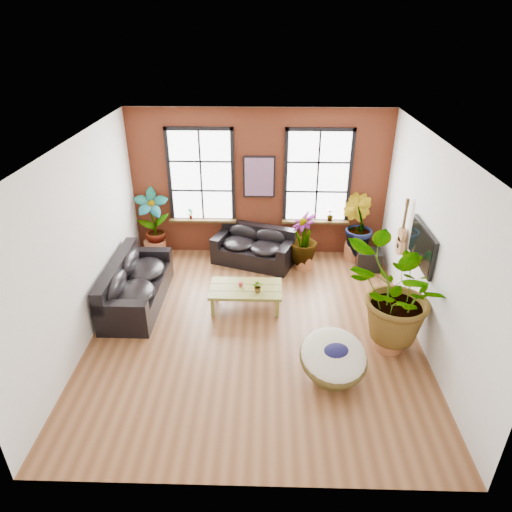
{
  "coord_description": "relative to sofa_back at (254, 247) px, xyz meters",
  "views": [
    {
      "loc": [
        0.21,
        -6.97,
        5.27
      ],
      "look_at": [
        0.0,
        0.6,
        1.25
      ],
      "focal_mm": 32.0,
      "sensor_mm": 36.0,
      "label": 1
    }
  ],
  "objects": [
    {
      "name": "floor_plant_right_wall",
      "position": [
        2.49,
        -3.13,
        0.7
      ],
      "size": [
        2.09,
        1.98,
        1.84
      ],
      "primitive_type": "imported",
      "rotation": [
        0.0,
        0.0,
        3.55
      ],
      "color": "#184913",
      "rests_on": "ground"
    },
    {
      "name": "sill_plant_left",
      "position": [
        -1.55,
        0.45,
        0.65
      ],
      "size": [
        0.17,
        0.17,
        0.27
      ],
      "primitive_type": "imported",
      "rotation": [
        0.0,
        0.0,
        0.79
      ],
      "color": "#184913",
      "rests_on": "room"
    },
    {
      "name": "floor_plant_mid",
      "position": [
        1.13,
        -0.23,
        0.36
      ],
      "size": [
        0.83,
        0.83,
        1.21
      ],
      "primitive_type": "imported",
      "rotation": [
        0.0,
        0.0,
        4.97
      ],
      "color": "#184913",
      "rests_on": "ground"
    },
    {
      "name": "pot_back_left",
      "position": [
        -2.45,
        0.29,
        -0.19
      ],
      "size": [
        0.56,
        0.56,
        0.39
      ],
      "rotation": [
        0.0,
        0.0,
        0.06
      ],
      "color": "#A25B35",
      "rests_on": "ground"
    },
    {
      "name": "pot_mid",
      "position": [
        1.16,
        -0.26,
        -0.22
      ],
      "size": [
        0.54,
        0.54,
        0.32
      ],
      "rotation": [
        0.0,
        0.0,
        -0.29
      ],
      "color": "#A25B35",
      "rests_on": "ground"
    },
    {
      "name": "media_box",
      "position": [
        2.67,
        -0.27,
        -0.15
      ],
      "size": [
        0.59,
        0.5,
        0.46
      ],
      "rotation": [
        0.0,
        0.0,
        -0.08
      ],
      "color": "black",
      "rests_on": "ground"
    },
    {
      "name": "room",
      "position": [
        0.1,
        -2.53,
        1.36
      ],
      "size": [
        6.04,
        6.54,
        3.54
      ],
      "color": "brown",
      "rests_on": "ground"
    },
    {
      "name": "poster",
      "position": [
        0.1,
        0.5,
        1.57
      ],
      "size": [
        0.74,
        0.06,
        0.98
      ],
      "color": "black",
      "rests_on": "room"
    },
    {
      "name": "tv_wall_unit",
      "position": [
        3.03,
        -2.08,
        1.16
      ],
      "size": [
        0.13,
        1.86,
        1.2
      ],
      "color": "black",
      "rests_on": "room"
    },
    {
      "name": "table_plant",
      "position": [
        0.14,
        -2.08,
        0.2
      ],
      "size": [
        0.23,
        0.2,
        0.24
      ],
      "primitive_type": "imported",
      "rotation": [
        0.0,
        0.0,
        0.05
      ],
      "color": "#184913",
      "rests_on": "coffee_table"
    },
    {
      "name": "pot_back_right",
      "position": [
        2.44,
        0.24,
        -0.19
      ],
      "size": [
        0.67,
        0.67,
        0.39
      ],
      "rotation": [
        0.0,
        0.0,
        0.3
      ],
      "color": "#A25B35",
      "rests_on": "ground"
    },
    {
      "name": "floor_plant_back_right",
      "position": [
        2.41,
        0.25,
        0.49
      ],
      "size": [
        1.0,
        1.02,
        1.45
      ],
      "primitive_type": "imported",
      "rotation": [
        0.0,
        0.0,
        2.27
      ],
      "color": "#184913",
      "rests_on": "ground"
    },
    {
      "name": "floor_plant_back_left",
      "position": [
        -2.43,
        0.29,
        0.54
      ],
      "size": [
        0.91,
        0.72,
        1.54
      ],
      "primitive_type": "imported",
      "rotation": [
        0.0,
        0.0,
        0.23
      ],
      "color": "#184913",
      "rests_on": "ground"
    },
    {
      "name": "sofa_back",
      "position": [
        0.0,
        0.0,
        0.0
      ],
      "size": [
        2.04,
        1.47,
        0.85
      ],
      "rotation": [
        0.0,
        0.0,
        -0.35
      ],
      "color": "black",
      "rests_on": "ground"
    },
    {
      "name": "sofa_left",
      "position": [
        -2.38,
        -1.85,
        0.04
      ],
      "size": [
        1.0,
        2.36,
        0.93
      ],
      "rotation": [
        0.0,
        0.0,
        1.56
      ],
      "color": "black",
      "rests_on": "ground"
    },
    {
      "name": "pot_right_wall",
      "position": [
        2.48,
        -3.15,
        -0.2
      ],
      "size": [
        0.61,
        0.61,
        0.36
      ],
      "rotation": [
        0.0,
        0.0,
        0.27
      ],
      "color": "#A25B35",
      "rests_on": "ground"
    },
    {
      "name": "sill_plant_right",
      "position": [
        1.8,
        0.45,
        0.65
      ],
      "size": [
        0.19,
        0.19,
        0.27
      ],
      "primitive_type": "imported",
      "rotation": [
        0.0,
        0.0,
        3.49
      ],
      "color": "#184913",
      "rests_on": "room"
    },
    {
      "name": "coffee_table",
      "position": [
        -0.11,
        -1.94,
        0.02
      ],
      "size": [
        1.43,
        0.82,
        0.55
      ],
      "rotation": [
        0.0,
        0.0,
        -0.0
      ],
      "color": "brown",
      "rests_on": "ground"
    },
    {
      "name": "papasan_chair",
      "position": [
        1.39,
        -3.95,
        0.04
      ],
      "size": [
        1.3,
        1.31,
        0.82
      ],
      "rotation": [
        0.0,
        0.0,
        0.21
      ],
      "color": "#51431D",
      "rests_on": "ground"
    }
  ]
}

